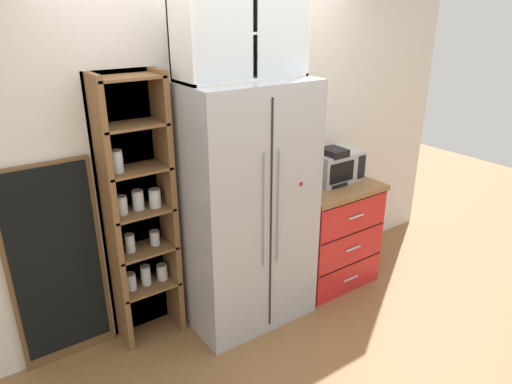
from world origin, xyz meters
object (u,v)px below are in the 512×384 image
at_px(mug_red, 336,180).
at_px(bottle_cobalt, 336,172).
at_px(mug_charcoal, 305,183).
at_px(chalkboard_menu, 57,266).
at_px(coffee_maker, 331,166).
at_px(microwave, 333,166).
at_px(bottle_amber, 336,171).
at_px(refrigerator, 245,206).

xyz_separation_m(mug_red, bottle_cobalt, (-0.00, 0.00, 0.07)).
relative_size(mug_charcoal, chalkboard_menu, 0.09).
relative_size(mug_red, bottle_cobalt, 0.44).
relative_size(coffee_maker, bottle_cobalt, 1.15).
distance_m(microwave, coffee_maker, 0.09).
bearing_deg(microwave, bottle_cobalt, -125.08).
height_order(bottle_amber, chalkboard_menu, chalkboard_menu).
bearing_deg(refrigerator, bottle_amber, -2.92).
distance_m(coffee_maker, mug_charcoal, 0.28).
bearing_deg(refrigerator, microwave, 3.65).
distance_m(mug_charcoal, bottle_cobalt, 0.28).
distance_m(mug_charcoal, bottle_amber, 0.28).
distance_m(coffee_maker, mug_red, 0.13).
distance_m(coffee_maker, bottle_amber, 0.07).
bearing_deg(chalkboard_menu, bottle_cobalt, -8.98).
xyz_separation_m(refrigerator, coffee_maker, (0.87, 0.02, 0.14)).
height_order(mug_red, bottle_cobalt, bottle_cobalt).
height_order(coffee_maker, bottle_cobalt, coffee_maker).
relative_size(microwave, mug_charcoal, 3.54).
bearing_deg(mug_red, bottle_amber, 106.26).
height_order(microwave, mug_red, microwave).
height_order(refrigerator, microwave, refrigerator).
bearing_deg(bottle_amber, bottle_cobalt, -90.00).
height_order(bottle_cobalt, bottle_amber, bottle_amber).
height_order(mug_charcoal, mug_red, mug_charcoal).
bearing_deg(bottle_cobalt, refrigerator, 177.02).
relative_size(mug_charcoal, mug_red, 1.06).
relative_size(refrigerator, coffee_maker, 5.97).
relative_size(mug_red, chalkboard_menu, 0.08).
xyz_separation_m(mug_charcoal, bottle_amber, (0.25, -0.10, 0.08)).
bearing_deg(mug_red, coffee_maker, 91.44).
height_order(mug_charcoal, chalkboard_menu, chalkboard_menu).
bearing_deg(bottle_amber, mug_charcoal, 159.31).
bearing_deg(coffee_maker, bottle_amber, -90.00).
xyz_separation_m(bottle_amber, chalkboard_menu, (-2.16, 0.34, -0.32)).
relative_size(refrigerator, bottle_amber, 6.47).
bearing_deg(bottle_cobalt, microwave, 54.92).
bearing_deg(mug_red, microwave, 56.77).
bearing_deg(mug_charcoal, chalkboard_menu, 172.68).
height_order(mug_red, chalkboard_menu, chalkboard_menu).
bearing_deg(coffee_maker, mug_red, -88.56).
bearing_deg(mug_charcoal, bottle_amber, -20.69).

